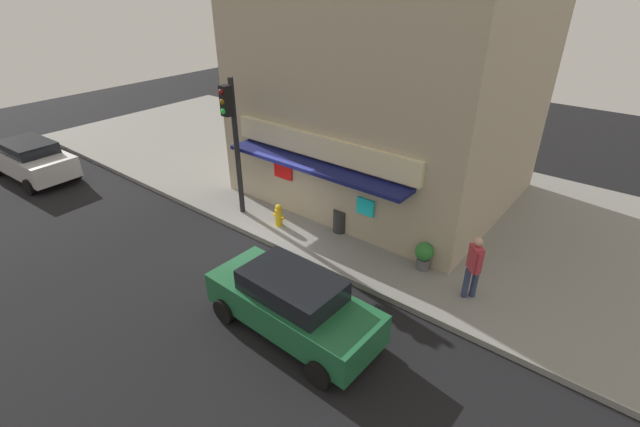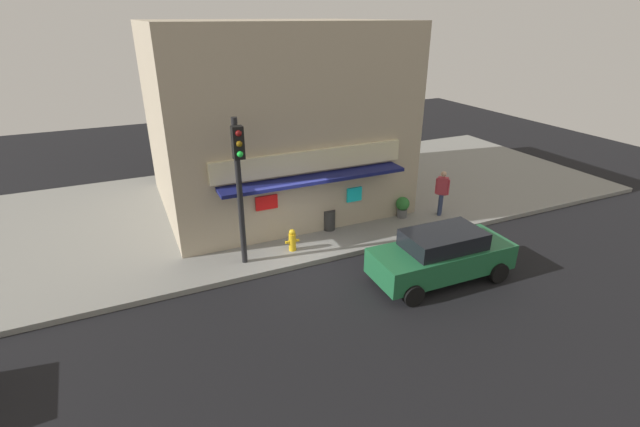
{
  "view_description": "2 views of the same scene",
  "coord_description": "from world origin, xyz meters",
  "views": [
    {
      "loc": [
        9.06,
        -8.33,
        7.72
      ],
      "look_at": [
        1.46,
        1.2,
        1.06
      ],
      "focal_mm": 24.9,
      "sensor_mm": 36.0,
      "label": 1
    },
    {
      "loc": [
        -4.87,
        -11.71,
        7.52
      ],
      "look_at": [
        1.06,
        1.3,
        1.19
      ],
      "focal_mm": 25.25,
      "sensor_mm": 36.0,
      "label": 2
    }
  ],
  "objects": [
    {
      "name": "pedestrian",
      "position": [
        6.35,
        1.34,
        1.17
      ],
      "size": [
        0.45,
        0.46,
        1.8
      ],
      "color": "navy",
      "rests_on": "sidewalk"
    },
    {
      "name": "parked_car_green",
      "position": [
        3.45,
        -2.34,
        0.84
      ],
      "size": [
        4.43,
        2.01,
        1.62
      ],
      "color": "#1E6038",
      "rests_on": "ground_plane"
    },
    {
      "name": "ground_plane",
      "position": [
        0.0,
        0.0,
        0.0
      ],
      "size": [
        49.1,
        49.1,
        0.0
      ],
      "primitive_type": "plane",
      "color": "black"
    },
    {
      "name": "sidewalk",
      "position": [
        0.0,
        5.54,
        0.09
      ],
      "size": [
        32.74,
        11.08,
        0.18
      ],
      "primitive_type": "cube",
      "color": "gray",
      "rests_on": "ground_plane"
    },
    {
      "name": "fire_hydrant",
      "position": [
        -0.12,
        0.96,
        0.55
      ],
      "size": [
        0.49,
        0.25,
        0.78
      ],
      "color": "gold",
      "rests_on": "sidewalk"
    },
    {
      "name": "potted_plant_by_doorway",
      "position": [
        4.82,
        1.74,
        0.64
      ],
      "size": [
        0.53,
        0.53,
        0.83
      ],
      "color": "#59595B",
      "rests_on": "sidewalk"
    },
    {
      "name": "traffic_light",
      "position": [
        -1.82,
        0.76,
        3.2
      ],
      "size": [
        0.32,
        0.58,
        4.69
      ],
      "color": "black",
      "rests_on": "sidewalk"
    },
    {
      "name": "trash_can",
      "position": [
        1.71,
        1.93,
        0.56
      ],
      "size": [
        0.45,
        0.45,
        0.76
      ],
      "primitive_type": "cylinder",
      "color": "#2D2D2D",
      "rests_on": "sidewalk"
    },
    {
      "name": "corner_building",
      "position": [
        0.96,
        5.77,
        3.76
      ],
      "size": [
        9.19,
        8.61,
        7.17
      ],
      "color": "tan",
      "rests_on": "sidewalk"
    }
  ]
}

